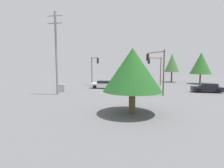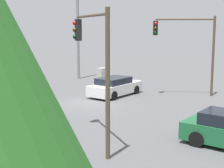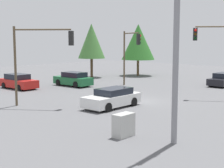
{
  "view_description": "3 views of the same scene",
  "coord_description": "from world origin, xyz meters",
  "px_view_note": "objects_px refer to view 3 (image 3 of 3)",
  "views": [
    {
      "loc": [
        -5.01,
        30.73,
        4.1
      ],
      "look_at": [
        1.72,
        -0.35,
        0.75
      ],
      "focal_mm": 28.0,
      "sensor_mm": 36.0,
      "label": 1
    },
    {
      "loc": [
        -17.39,
        -14.94,
        5.13
      ],
      "look_at": [
        2.43,
        0.04,
        0.99
      ],
      "focal_mm": 55.0,
      "sensor_mm": 36.0,
      "label": 2
    },
    {
      "loc": [
        21.77,
        16.63,
        4.95
      ],
      "look_at": [
        2.79,
        -0.04,
        1.68
      ],
      "focal_mm": 55.0,
      "sensor_mm": 36.0,
      "label": 3
    }
  ],
  "objects_px": {
    "sedan_dark": "(223,80)",
    "sedan_green": "(73,79)",
    "electrical_cabinet": "(124,125)",
    "traffic_signal_cross": "(130,48)",
    "sedan_white": "(112,98)",
    "traffic_signal_aux": "(38,51)",
    "traffic_signal_main": "(224,47)",
    "sedan_red": "(18,82)"
  },
  "relations": [
    {
      "from": "sedan_dark",
      "to": "sedan_red",
      "type": "xyz_separation_m",
      "value": [
        15.77,
        -14.81,
        0.04
      ]
    },
    {
      "from": "sedan_white",
      "to": "sedan_green",
      "type": "distance_m",
      "value": 12.42
    },
    {
      "from": "sedan_white",
      "to": "traffic_signal_aux",
      "type": "relative_size",
      "value": 0.78
    },
    {
      "from": "sedan_red",
      "to": "sedan_dark",
      "type": "bearing_deg",
      "value": 136.79
    },
    {
      "from": "traffic_signal_main",
      "to": "electrical_cabinet",
      "type": "distance_m",
      "value": 14.93
    },
    {
      "from": "sedan_green",
      "to": "traffic_signal_aux",
      "type": "height_order",
      "value": "traffic_signal_aux"
    },
    {
      "from": "electrical_cabinet",
      "to": "traffic_signal_main",
      "type": "bearing_deg",
      "value": -175.82
    },
    {
      "from": "sedan_white",
      "to": "sedan_green",
      "type": "relative_size",
      "value": 1.04
    },
    {
      "from": "sedan_dark",
      "to": "sedan_white",
      "type": "bearing_deg",
      "value": 85.74
    },
    {
      "from": "electrical_cabinet",
      "to": "sedan_dark",
      "type": "bearing_deg",
      "value": -169.09
    },
    {
      "from": "traffic_signal_main",
      "to": "sedan_dark",
      "type": "bearing_deg",
      "value": -101.28
    },
    {
      "from": "sedan_red",
      "to": "sedan_green",
      "type": "bearing_deg",
      "value": 151.75
    },
    {
      "from": "sedan_red",
      "to": "electrical_cabinet",
      "type": "bearing_deg",
      "value": 71.43
    },
    {
      "from": "sedan_red",
      "to": "traffic_signal_main",
      "type": "height_order",
      "value": "traffic_signal_main"
    },
    {
      "from": "traffic_signal_aux",
      "to": "electrical_cabinet",
      "type": "height_order",
      "value": "traffic_signal_aux"
    },
    {
      "from": "sedan_dark",
      "to": "traffic_signal_main",
      "type": "relative_size",
      "value": 0.68
    },
    {
      "from": "sedan_dark",
      "to": "sedan_white",
      "type": "relative_size",
      "value": 0.92
    },
    {
      "from": "sedan_dark",
      "to": "traffic_signal_cross",
      "type": "relative_size",
      "value": 0.73
    },
    {
      "from": "traffic_signal_cross",
      "to": "electrical_cabinet",
      "type": "distance_m",
      "value": 18.8
    },
    {
      "from": "sedan_green",
      "to": "electrical_cabinet",
      "type": "height_order",
      "value": "sedan_green"
    },
    {
      "from": "sedan_green",
      "to": "traffic_signal_main",
      "type": "xyz_separation_m",
      "value": [
        -2.97,
        15.33,
        3.59
      ]
    },
    {
      "from": "sedan_green",
      "to": "sedan_red",
      "type": "xyz_separation_m",
      "value": [
        5.04,
        -2.71,
        -0.01
      ]
    },
    {
      "from": "sedan_dark",
      "to": "electrical_cabinet",
      "type": "relative_size",
      "value": 3.56
    },
    {
      "from": "sedan_white",
      "to": "traffic_signal_main",
      "type": "distance_m",
      "value": 10.69
    },
    {
      "from": "sedan_white",
      "to": "traffic_signal_aux",
      "type": "height_order",
      "value": "traffic_signal_aux"
    },
    {
      "from": "sedan_red",
      "to": "traffic_signal_main",
      "type": "distance_m",
      "value": 20.06
    },
    {
      "from": "sedan_green",
      "to": "traffic_signal_aux",
      "type": "xyz_separation_m",
      "value": [
        9.3,
        6.5,
        3.39
      ]
    },
    {
      "from": "sedan_dark",
      "to": "traffic_signal_cross",
      "type": "distance_m",
      "value": 10.77
    },
    {
      "from": "sedan_red",
      "to": "traffic_signal_main",
      "type": "relative_size",
      "value": 0.7
    },
    {
      "from": "sedan_dark",
      "to": "sedan_green",
      "type": "height_order",
      "value": "sedan_green"
    },
    {
      "from": "sedan_dark",
      "to": "sedan_green",
      "type": "distance_m",
      "value": 16.18
    },
    {
      "from": "sedan_green",
      "to": "sedan_red",
      "type": "relative_size",
      "value": 1.01
    },
    {
      "from": "sedan_dark",
      "to": "traffic_signal_aux",
      "type": "xyz_separation_m",
      "value": [
        20.03,
        -5.61,
        3.44
      ]
    },
    {
      "from": "sedan_dark",
      "to": "sedan_red",
      "type": "height_order",
      "value": "sedan_red"
    },
    {
      "from": "traffic_signal_main",
      "to": "traffic_signal_cross",
      "type": "distance_m",
      "value": 10.17
    },
    {
      "from": "sedan_red",
      "to": "traffic_signal_cross",
      "type": "height_order",
      "value": "traffic_signal_cross"
    },
    {
      "from": "sedan_dark",
      "to": "traffic_signal_aux",
      "type": "relative_size",
      "value": 0.72
    },
    {
      "from": "traffic_signal_main",
      "to": "sedan_red",
      "type": "bearing_deg",
      "value": -9.89
    },
    {
      "from": "sedan_dark",
      "to": "traffic_signal_main",
      "type": "height_order",
      "value": "traffic_signal_main"
    },
    {
      "from": "sedan_green",
      "to": "traffic_signal_cross",
      "type": "height_order",
      "value": "traffic_signal_cross"
    },
    {
      "from": "sedan_white",
      "to": "traffic_signal_cross",
      "type": "height_order",
      "value": "traffic_signal_cross"
    },
    {
      "from": "sedan_white",
      "to": "electrical_cabinet",
      "type": "bearing_deg",
      "value": 135.55
    }
  ]
}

